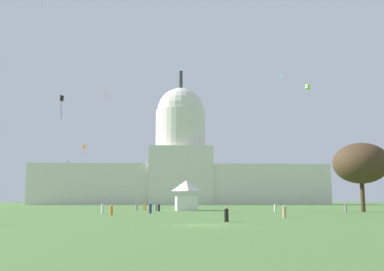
# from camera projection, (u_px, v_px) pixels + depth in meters

# --- Properties ---
(ground_plane) EXTENTS (800.00, 800.00, 0.00)m
(ground_plane) POSITION_uv_depth(u_px,v_px,m) (202.00, 225.00, 39.27)
(ground_plane) COLOR #4C7538
(capitol_building) EXTENTS (134.18, 28.28, 63.88)m
(capitol_building) POSITION_uv_depth(u_px,v_px,m) (180.00, 170.00, 211.26)
(capitol_building) COLOR silver
(capitol_building) RESTS_ON ground_plane
(event_tent) EXTENTS (4.84, 7.29, 6.25)m
(event_tent) POSITION_uv_depth(u_px,v_px,m) (186.00, 195.00, 94.22)
(event_tent) COLOR white
(event_tent) RESTS_ON ground_plane
(tree_east_mid) EXTENTS (13.82, 13.97, 12.71)m
(tree_east_mid) POSITION_uv_depth(u_px,v_px,m) (361.00, 163.00, 83.66)
(tree_east_mid) COLOR #42301E
(tree_east_mid) RESTS_ON ground_plane
(person_grey_edge_east) EXTENTS (0.55, 0.55, 1.65)m
(person_grey_edge_east) POSITION_uv_depth(u_px,v_px,m) (156.00, 207.00, 89.79)
(person_grey_edge_east) COLOR gray
(person_grey_edge_east) RESTS_ON ground_plane
(person_grey_mid_left) EXTENTS (0.52, 0.52, 1.49)m
(person_grey_mid_left) POSITION_uv_depth(u_px,v_px,m) (137.00, 207.00, 95.89)
(person_grey_mid_left) COLOR gray
(person_grey_mid_left) RESTS_ON ground_plane
(person_white_deep_crowd) EXTENTS (0.47, 0.47, 1.64)m
(person_white_deep_crowd) POSITION_uv_depth(u_px,v_px,m) (275.00, 208.00, 84.70)
(person_white_deep_crowd) COLOR silver
(person_white_deep_crowd) RESTS_ON ground_plane
(person_grey_back_right) EXTENTS (0.37, 0.37, 1.65)m
(person_grey_back_right) POSITION_uv_depth(u_px,v_px,m) (346.00, 208.00, 79.20)
(person_grey_back_right) COLOR gray
(person_grey_back_right) RESTS_ON ground_plane
(person_olive_aisle_center) EXTENTS (0.56, 0.56, 1.76)m
(person_olive_aisle_center) POSITION_uv_depth(u_px,v_px,m) (144.00, 206.00, 97.30)
(person_olive_aisle_center) COLOR olive
(person_olive_aisle_center) RESTS_ON ground_plane
(person_black_lawn_far_left) EXTENTS (0.62, 0.62, 1.53)m
(person_black_lawn_far_left) POSITION_uv_depth(u_px,v_px,m) (226.00, 215.00, 45.45)
(person_black_lawn_far_left) COLOR black
(person_black_lawn_far_left) RESTS_ON ground_plane
(person_orange_near_tent) EXTENTS (0.45, 0.45, 1.54)m
(person_orange_near_tent) POSITION_uv_depth(u_px,v_px,m) (111.00, 210.00, 64.98)
(person_orange_near_tent) COLOR orange
(person_orange_near_tent) RESTS_ON ground_plane
(person_tan_edge_west) EXTENTS (0.63, 0.63, 1.59)m
(person_tan_edge_west) POSITION_uv_depth(u_px,v_px,m) (284.00, 212.00, 54.92)
(person_tan_edge_west) COLOR tan
(person_tan_edge_west) RESTS_ON ground_plane
(person_orange_front_right) EXTENTS (0.46, 0.46, 1.60)m
(person_orange_front_right) POSITION_uv_depth(u_px,v_px,m) (145.00, 207.00, 90.92)
(person_orange_front_right) COLOR orange
(person_orange_front_right) RESTS_ON ground_plane
(person_navy_near_tree_west) EXTENTS (0.62, 0.62, 1.75)m
(person_navy_near_tree_west) POSITION_uv_depth(u_px,v_px,m) (150.00, 208.00, 73.72)
(person_navy_near_tree_west) COLOR navy
(person_navy_near_tree_west) RESTS_ON ground_plane
(person_white_front_center) EXTENTS (0.57, 0.57, 1.75)m
(person_white_front_center) POSITION_uv_depth(u_px,v_px,m) (102.00, 209.00, 72.63)
(person_white_front_center) COLOR silver
(person_white_front_center) RESTS_ON ground_plane
(person_black_back_left) EXTENTS (0.62, 0.62, 1.48)m
(person_black_back_left) POSITION_uv_depth(u_px,v_px,m) (159.00, 208.00, 88.13)
(person_black_back_left) COLOR black
(person_black_back_left) RESTS_ON ground_plane
(kite_blue_low) EXTENTS (1.60, 1.35, 0.32)m
(kite_blue_low) POSITION_uv_depth(u_px,v_px,m) (69.00, 163.00, 133.79)
(kite_blue_low) COLOR blue
(kite_violet_low) EXTENTS (1.15, 1.79, 0.11)m
(kite_violet_low) POSITION_uv_depth(u_px,v_px,m) (117.00, 183.00, 163.13)
(kite_violet_low) COLOR purple
(kite_green_low) EXTENTS (0.38, 0.84, 2.60)m
(kite_green_low) POSITION_uv_depth(u_px,v_px,m) (168.00, 178.00, 173.05)
(kite_green_low) COLOR green
(kite_lime_mid) EXTENTS (1.32, 1.29, 1.32)m
(kite_lime_mid) POSITION_uv_depth(u_px,v_px,m) (307.00, 87.00, 125.86)
(kite_lime_mid) COLOR #8CD133
(kite_orange_low) EXTENTS (0.97, 0.33, 2.92)m
(kite_orange_low) POSITION_uv_depth(u_px,v_px,m) (84.00, 148.00, 122.68)
(kite_orange_low) COLOR orange
(kite_black_mid) EXTENTS (0.56, 0.96, 4.39)m
(kite_black_mid) POSITION_uv_depth(u_px,v_px,m) (62.00, 101.00, 82.39)
(kite_black_mid) COLOR black
(kite_yellow_high) EXTENTS (0.38, 0.97, 3.30)m
(kite_yellow_high) POSITION_uv_depth(u_px,v_px,m) (105.00, 94.00, 160.09)
(kite_yellow_high) COLOR yellow
(kite_cyan_high) EXTENTS (0.30, 1.05, 2.72)m
(kite_cyan_high) POSITION_uv_depth(u_px,v_px,m) (281.00, 76.00, 124.56)
(kite_cyan_high) COLOR #33BCDB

